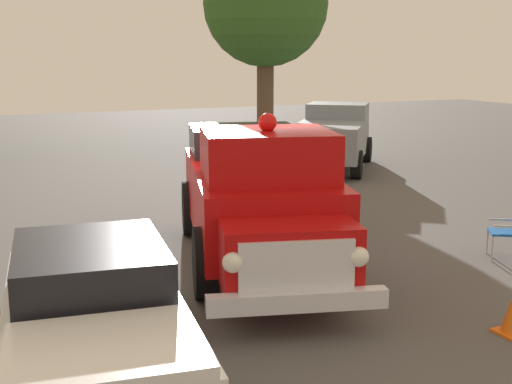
# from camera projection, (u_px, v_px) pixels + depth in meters

# --- Properties ---
(ground_plane) EXTENTS (60.00, 60.00, 0.00)m
(ground_plane) POSITION_uv_depth(u_px,v_px,m) (260.00, 252.00, 12.03)
(ground_plane) COLOR #514F4C
(vintage_fire_truck) EXTENTS (3.71, 6.31, 2.59)m
(vintage_fire_truck) POSITION_uv_depth(u_px,v_px,m) (258.00, 193.00, 11.17)
(vintage_fire_truck) COLOR black
(vintage_fire_truck) RESTS_ON ground
(classic_hot_rod) EXTENTS (2.35, 4.54, 1.46)m
(classic_hot_rod) POSITION_uv_depth(u_px,v_px,m) (94.00, 319.00, 7.07)
(classic_hot_rod) COLOR black
(classic_hot_rod) RESTS_ON ground
(parked_pickup) EXTENTS (4.37, 4.89, 1.90)m
(parked_pickup) POSITION_uv_depth(u_px,v_px,m) (334.00, 136.00, 20.50)
(parked_pickup) COLOR black
(parked_pickup) RESTS_ON ground
(lawn_chair_by_car) EXTENTS (0.68, 0.68, 1.02)m
(lawn_chair_by_car) POSITION_uv_depth(u_px,v_px,m) (512.00, 225.00, 11.53)
(lawn_chair_by_car) COLOR #B7BABF
(lawn_chair_by_car) RESTS_ON ground
(oak_tree_left) EXTENTS (4.42, 4.42, 7.35)m
(oak_tree_left) POSITION_uv_depth(u_px,v_px,m) (266.00, 5.00, 23.94)
(oak_tree_left) COLOR brown
(oak_tree_left) RESTS_ON ground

